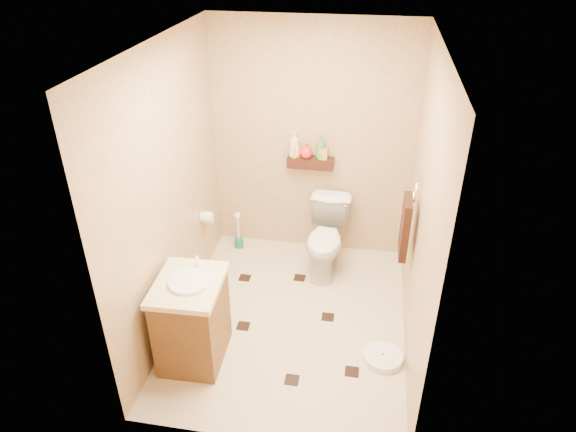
# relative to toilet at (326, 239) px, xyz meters

# --- Properties ---
(ground) EXTENTS (2.50, 2.50, 0.00)m
(ground) POSITION_rel_toilet_xyz_m (-0.22, -0.83, -0.36)
(ground) COLOR beige
(ground) RESTS_ON ground
(wall_back) EXTENTS (2.00, 0.04, 2.40)m
(wall_back) POSITION_rel_toilet_xyz_m (-0.22, 0.42, 0.84)
(wall_back) COLOR tan
(wall_back) RESTS_ON ground
(wall_front) EXTENTS (2.00, 0.04, 2.40)m
(wall_front) POSITION_rel_toilet_xyz_m (-0.22, -2.08, 0.84)
(wall_front) COLOR tan
(wall_front) RESTS_ON ground
(wall_left) EXTENTS (0.04, 2.50, 2.40)m
(wall_left) POSITION_rel_toilet_xyz_m (-1.22, -0.83, 0.84)
(wall_left) COLOR tan
(wall_left) RESTS_ON ground
(wall_right) EXTENTS (0.04, 2.50, 2.40)m
(wall_right) POSITION_rel_toilet_xyz_m (0.78, -0.83, 0.84)
(wall_right) COLOR tan
(wall_right) RESTS_ON ground
(ceiling) EXTENTS (2.00, 2.50, 0.02)m
(ceiling) POSITION_rel_toilet_xyz_m (-0.22, -0.83, 2.04)
(ceiling) COLOR white
(ceiling) RESTS_ON wall_back
(wall_shelf) EXTENTS (0.46, 0.14, 0.10)m
(wall_shelf) POSITION_rel_toilet_xyz_m (-0.22, 0.34, 0.66)
(wall_shelf) COLOR #37180F
(wall_shelf) RESTS_ON wall_back
(floor_accents) EXTENTS (1.25, 1.42, 0.01)m
(floor_accents) POSITION_rel_toilet_xyz_m (-0.21, -0.85, -0.36)
(floor_accents) COLOR black
(floor_accents) RESTS_ON ground
(toilet) EXTENTS (0.43, 0.72, 0.72)m
(toilet) POSITION_rel_toilet_xyz_m (0.00, 0.00, 0.00)
(toilet) COLOR white
(toilet) RESTS_ON ground
(vanity) EXTENTS (0.52, 0.63, 0.86)m
(vanity) POSITION_rel_toilet_xyz_m (-0.92, -1.38, 0.02)
(vanity) COLOR brown
(vanity) RESTS_ON ground
(bathroom_scale) EXTENTS (0.41, 0.41, 0.06)m
(bathroom_scale) POSITION_rel_toilet_xyz_m (0.60, -1.18, -0.33)
(bathroom_scale) COLOR white
(bathroom_scale) RESTS_ON ground
(toilet_brush) EXTENTS (0.10, 0.10, 0.43)m
(toilet_brush) POSITION_rel_toilet_xyz_m (-0.97, 0.24, -0.21)
(toilet_brush) COLOR #19655D
(toilet_brush) RESTS_ON ground
(towel_ring) EXTENTS (0.12, 0.30, 0.76)m
(towel_ring) POSITION_rel_toilet_xyz_m (0.70, -0.58, 0.58)
(towel_ring) COLOR silver
(towel_ring) RESTS_ON wall_right
(toilet_paper) EXTENTS (0.12, 0.11, 0.12)m
(toilet_paper) POSITION_rel_toilet_xyz_m (-1.16, -0.18, 0.24)
(toilet_paper) COLOR white
(toilet_paper) RESTS_ON wall_left
(bottle_a) EXTENTS (0.14, 0.14, 0.27)m
(bottle_a) POSITION_rel_toilet_xyz_m (-0.38, 0.34, 0.84)
(bottle_a) COLOR silver
(bottle_a) RESTS_ON wall_shelf
(bottle_b) EXTENTS (0.11, 0.11, 0.18)m
(bottle_b) POSITION_rel_toilet_xyz_m (-0.38, 0.34, 0.80)
(bottle_b) COLOR gold
(bottle_b) RESTS_ON wall_shelf
(bottle_c) EXTENTS (0.15, 0.15, 0.15)m
(bottle_c) POSITION_rel_toilet_xyz_m (-0.26, 0.34, 0.79)
(bottle_c) COLOR red
(bottle_c) RESTS_ON wall_shelf
(bottle_d) EXTENTS (0.13, 0.13, 0.24)m
(bottle_d) POSITION_rel_toilet_xyz_m (-0.12, 0.34, 0.83)
(bottle_d) COLOR #409230
(bottle_d) RESTS_ON wall_shelf
(bottle_e) EXTENTS (0.08, 0.09, 0.17)m
(bottle_e) POSITION_rel_toilet_xyz_m (-0.09, 0.34, 0.79)
(bottle_e) COLOR #D58547
(bottle_e) RESTS_ON wall_shelf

